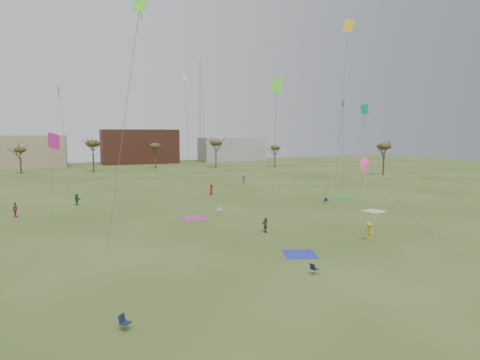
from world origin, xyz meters
name	(u,v)px	position (x,y,z in m)	size (l,w,h in m)	color
ground	(295,261)	(0.00, 0.00, 0.00)	(260.00, 260.00, 0.00)	#334D18
spectator_fore_c	(265,225)	(1.99, 9.69, 0.81)	(1.49, 0.48, 1.61)	brown
flyer_mid_b	(369,231)	(10.09, 2.84, 0.91)	(1.18, 0.68, 1.82)	gold
spectator_mid_d	(15,210)	(-23.90, 28.80, 0.97)	(1.14, 0.48, 1.95)	#AC477D
spectator_mid_e	(219,210)	(0.43, 20.13, 0.70)	(0.68, 0.53, 1.40)	white
flyer_far_a	(77,199)	(-16.60, 35.17, 0.86)	(1.60, 0.51, 1.73)	#266722
flyer_far_b	(211,189)	(5.07, 37.47, 0.90)	(0.88, 0.57, 1.81)	maroon
flyer_far_c	(244,180)	(15.94, 48.76, 0.87)	(1.13, 0.65, 1.74)	navy
blanket_blue	(300,254)	(1.33, 1.39, 0.00)	(2.78, 2.78, 0.03)	#2932B4
blanket_cream	(374,211)	(20.97, 14.66, 0.00)	(2.59, 2.59, 0.03)	silver
blanket_plum	(194,218)	(-3.09, 19.55, 0.00)	(3.04, 3.04, 0.03)	#B93983
blanket_olive	(341,197)	(24.47, 26.71, 0.00)	(3.34, 3.34, 0.03)	green
camp_chair_left	(125,326)	(-14.50, -6.98, 0.26)	(0.74, 0.74, 0.87)	#141E37
camp_chair_center	(314,271)	(-0.30, -3.46, 0.26)	(0.65, 0.61, 0.87)	#141C37
camp_chair_right	(325,202)	(18.03, 22.02, 0.26)	(0.71, 0.69, 0.87)	#131834
kites_aloft	(225,89)	(7.83, 37.95, 18.20)	(68.63, 66.32, 26.58)	teal
tree_line	(132,147)	(-2.85, 79.12, 7.09)	(117.44, 49.32, 8.91)	#3A2B1E
building_tan	(11,152)	(-35.00, 115.00, 5.00)	(32.00, 14.00, 10.00)	#937F60
building_brick	(139,146)	(5.00, 120.00, 6.00)	(26.00, 16.00, 12.00)	brown
building_grey	(231,149)	(40.00, 118.00, 4.50)	(24.00, 12.00, 9.00)	gray
radio_tower	(201,111)	(30.00, 125.00, 19.21)	(1.51, 1.72, 41.00)	#9EA3A8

